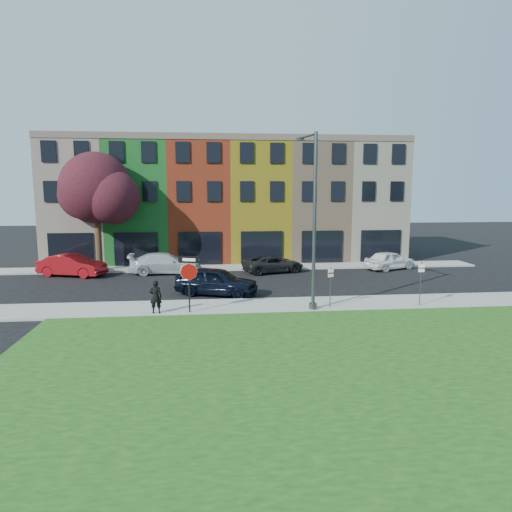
{
  "coord_description": "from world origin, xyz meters",
  "views": [
    {
      "loc": [
        -4.19,
        -20.37,
        6.23
      ],
      "look_at": [
        -1.71,
        4.0,
        2.59
      ],
      "focal_mm": 32.0,
      "sensor_mm": 36.0,
      "label": 1
    }
  ],
  "objects": [
    {
      "name": "street_lamp",
      "position": [
        0.97,
        2.09,
        4.57
      ],
      "size": [
        0.74,
        2.56,
        8.83
      ],
      "rotation": [
        0.0,
        0.0,
        0.18
      ],
      "color": "#444749",
      "rests_on": "sidewalk_near"
    },
    {
      "name": "parked_car_silver",
      "position": [
        -7.49,
        13.27,
        0.76
      ],
      "size": [
        2.72,
        5.49,
        1.52
      ],
      "primitive_type": "imported",
      "rotation": [
        0.0,
        0.0,
        1.63
      ],
      "color": "silver",
      "rests_on": "ground"
    },
    {
      "name": "parked_car_dark",
      "position": [
        0.5,
        12.91,
        0.64
      ],
      "size": [
        4.45,
        5.66,
        1.27
      ],
      "primitive_type": "imported",
      "rotation": [
        0.0,
        0.0,
        1.84
      ],
      "color": "black",
      "rests_on": "ground"
    },
    {
      "name": "man",
      "position": [
        -6.89,
        1.9,
        0.94
      ],
      "size": [
        0.62,
        0.42,
        1.64
      ],
      "primitive_type": "imported",
      "rotation": [
        0.0,
        0.0,
        3.12
      ],
      "color": "black",
      "rests_on": "sidewalk_near"
    },
    {
      "name": "stop_sign",
      "position": [
        -5.25,
        1.88,
        2.14
      ],
      "size": [
        1.01,
        0.36,
        2.83
      ],
      "rotation": [
        0.0,
        0.0,
        -0.31
      ],
      "color": "black",
      "rests_on": "sidewalk_near"
    },
    {
      "name": "parking_sign_a",
      "position": [
        1.98,
        2.19,
        1.43
      ],
      "size": [
        0.31,
        0.13,
        2.09
      ],
      "rotation": [
        0.0,
        0.0,
        0.31
      ],
      "color": "#444749",
      "rests_on": "sidewalk_near"
    },
    {
      "name": "parking_sign_b",
      "position": [
        6.74,
        1.98,
        1.57
      ],
      "size": [
        0.32,
        0.09,
        2.34
      ],
      "rotation": [
        0.0,
        0.0,
        -0.05
      ],
      "color": "#444749",
      "rests_on": "sidewalk_near"
    },
    {
      "name": "tree_purple",
      "position": [
        -12.4,
        14.72,
        6.12
      ],
      "size": [
        6.33,
        5.54,
        8.78
      ],
      "color": "#312110",
      "rests_on": "sidewalk_far"
    },
    {
      "name": "sidewalk_near",
      "position": [
        2.0,
        3.0,
        0.06
      ],
      "size": [
        40.0,
        3.0,
        0.12
      ],
      "primitive_type": "cube",
      "color": "gray",
      "rests_on": "ground"
    },
    {
      "name": "parked_car_red",
      "position": [
        -14.02,
        12.9,
        0.79
      ],
      "size": [
        4.43,
        5.77,
        1.58
      ],
      "primitive_type": "imported",
      "rotation": [
        0.0,
        0.0,
        1.27
      ],
      "color": "maroon",
      "rests_on": "ground"
    },
    {
      "name": "parked_car_white",
      "position": [
        9.66,
        13.26,
        0.72
      ],
      "size": [
        4.88,
        5.5,
        1.44
      ],
      "primitive_type": "imported",
      "rotation": [
        0.0,
        0.0,
        2.0
      ],
      "color": "white",
      "rests_on": "ground"
    },
    {
      "name": "sedan_near",
      "position": [
        -3.83,
        5.99,
        0.82
      ],
      "size": [
        5.1,
        6.11,
        1.65
      ],
      "primitive_type": "imported",
      "rotation": [
        0.0,
        0.0,
        1.22
      ],
      "color": "black",
      "rests_on": "ground"
    },
    {
      "name": "sidewalk_far",
      "position": [
        -3.0,
        15.0,
        0.06
      ],
      "size": [
        40.0,
        2.4,
        0.12
      ],
      "primitive_type": "cube",
      "color": "gray",
      "rests_on": "ground"
    },
    {
      "name": "rowhouse_block",
      "position": [
        -2.5,
        21.18,
        4.99
      ],
      "size": [
        30.0,
        10.12,
        10.0
      ],
      "color": "beige",
      "rests_on": "ground"
    },
    {
      "name": "ground",
      "position": [
        0.0,
        0.0,
        0.0
      ],
      "size": [
        120.0,
        120.0,
        0.0
      ],
      "primitive_type": "plane",
      "color": "black",
      "rests_on": "ground"
    }
  ]
}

